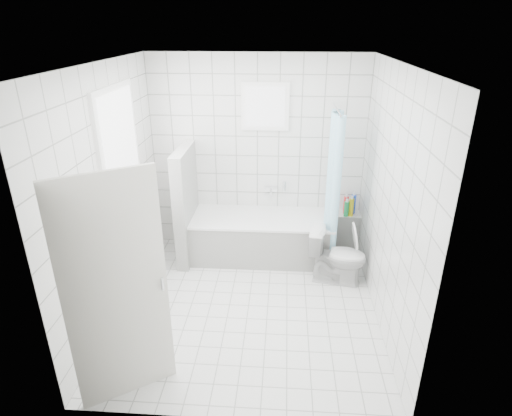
{
  "coord_description": "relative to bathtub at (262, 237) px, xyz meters",
  "views": [
    {
      "loc": [
        0.35,
        -3.95,
        2.95
      ],
      "look_at": [
        0.06,
        0.35,
        1.05
      ],
      "focal_mm": 30.0,
      "sensor_mm": 36.0,
      "label": 1
    }
  ],
  "objects": [
    {
      "name": "ground",
      "position": [
        -0.09,
        -1.12,
        -0.29
      ],
      "size": [
        3.0,
        3.0,
        0.0
      ],
      "primitive_type": "plane",
      "color": "white",
      "rests_on": "ground"
    },
    {
      "name": "ceiling",
      "position": [
        -0.09,
        -1.12,
        2.31
      ],
      "size": [
        3.0,
        3.0,
        0.0
      ],
      "primitive_type": "plane",
      "rotation": [
        3.14,
        0.0,
        0.0
      ],
      "color": "white",
      "rests_on": "ground"
    },
    {
      "name": "wall_back",
      "position": [
        -0.09,
        0.38,
        1.01
      ],
      "size": [
        2.8,
        0.02,
        2.6
      ],
      "primitive_type": "cube",
      "color": "white",
      "rests_on": "ground"
    },
    {
      "name": "wall_front",
      "position": [
        -0.09,
        -2.62,
        1.01
      ],
      "size": [
        2.8,
        0.02,
        2.6
      ],
      "primitive_type": "cube",
      "color": "white",
      "rests_on": "ground"
    },
    {
      "name": "wall_left",
      "position": [
        -1.49,
        -1.12,
        1.01
      ],
      "size": [
        0.02,
        3.0,
        2.6
      ],
      "primitive_type": "cube",
      "color": "white",
      "rests_on": "ground"
    },
    {
      "name": "wall_right",
      "position": [
        1.31,
        -1.12,
        1.01
      ],
      "size": [
        0.02,
        3.0,
        2.6
      ],
      "primitive_type": "cube",
      "color": "white",
      "rests_on": "ground"
    },
    {
      "name": "window_left",
      "position": [
        -1.44,
        -0.82,
        1.31
      ],
      "size": [
        0.01,
        0.9,
        1.4
      ],
      "primitive_type": "cube",
      "color": "white",
      "rests_on": "wall_left"
    },
    {
      "name": "window_back",
      "position": [
        0.01,
        0.33,
        1.66
      ],
      "size": [
        0.5,
        0.01,
        0.5
      ],
      "primitive_type": "cube",
      "color": "white",
      "rests_on": "wall_back"
    },
    {
      "name": "window_sill",
      "position": [
        -1.4,
        -0.82,
        0.57
      ],
      "size": [
        0.18,
        1.02,
        0.08
      ],
      "primitive_type": "cube",
      "color": "white",
      "rests_on": "wall_left"
    },
    {
      "name": "door",
      "position": [
        -1.01,
        -2.38,
        0.71
      ],
      "size": [
        0.69,
        0.48,
        2.0
      ],
      "primitive_type": "cube",
      "rotation": [
        0.0,
        0.0,
        -0.98
      ],
      "color": "silver",
      "rests_on": "ground"
    },
    {
      "name": "bathtub",
      "position": [
        0.0,
        0.0,
        0.0
      ],
      "size": [
        1.84,
        0.77,
        0.58
      ],
      "color": "white",
      "rests_on": "ground"
    },
    {
      "name": "partition_wall",
      "position": [
        -0.99,
        -0.05,
        0.46
      ],
      "size": [
        0.15,
        0.85,
        1.5
      ],
      "primitive_type": "cube",
      "color": "white",
      "rests_on": "ground"
    },
    {
      "name": "tiled_ledge",
      "position": [
        1.15,
        0.25,
        -0.02
      ],
      "size": [
        0.4,
        0.24,
        0.55
      ],
      "primitive_type": "cube",
      "color": "white",
      "rests_on": "ground"
    },
    {
      "name": "toilet",
      "position": [
        0.94,
        -0.54,
        0.05
      ],
      "size": [
        0.73,
        0.5,
        0.69
      ],
      "primitive_type": "imported",
      "rotation": [
        0.0,
        0.0,
        1.38
      ],
      "color": "silver",
      "rests_on": "ground"
    },
    {
      "name": "curtain_rod",
      "position": [
        0.86,
        -0.02,
        1.71
      ],
      "size": [
        0.02,
        0.8,
        0.02
      ],
      "primitive_type": "cylinder",
      "rotation": [
        1.57,
        0.0,
        0.0
      ],
      "color": "silver",
      "rests_on": "wall_back"
    },
    {
      "name": "shower_curtain",
      "position": [
        0.86,
        -0.16,
        0.81
      ],
      "size": [
        0.14,
        0.48,
        1.78
      ],
      "primitive_type": null,
      "color": "#52C7F0",
      "rests_on": "curtain_rod"
    },
    {
      "name": "tub_faucet",
      "position": [
        0.1,
        0.33,
        0.56
      ],
      "size": [
        0.18,
        0.06,
        0.06
      ],
      "primitive_type": "cube",
      "color": "silver",
      "rests_on": "wall_back"
    },
    {
      "name": "sill_bottles",
      "position": [
        -1.39,
        -0.96,
        0.73
      ],
      "size": [
        0.17,
        0.71,
        0.3
      ],
      "color": "#D8548D",
      "rests_on": "window_sill"
    },
    {
      "name": "ledge_bottles",
      "position": [
        1.15,
        0.23,
        0.38
      ],
      "size": [
        0.17,
        0.17,
        0.26
      ],
      "color": "gold",
      "rests_on": "tiled_ledge"
    }
  ]
}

